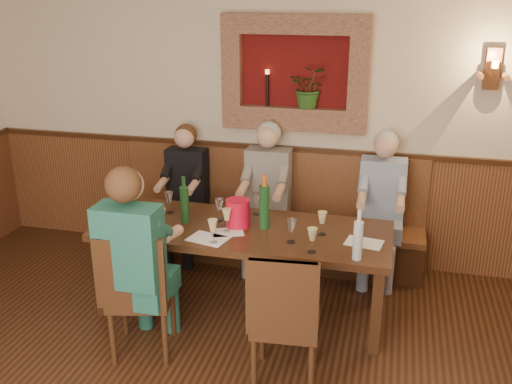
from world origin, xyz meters
TOP-DOWN VIEW (x-y plane):
  - room_shell at (0.00, 0.00)m, footprint 6.04×6.04m
  - wall_niche at (0.24, 2.94)m, footprint 1.36×0.30m
  - wall_sconce at (1.90, 2.93)m, footprint 0.25×0.20m
  - dining_table at (0.00, 1.85)m, footprint 2.40×0.90m
  - bench at (0.00, 2.79)m, footprint 3.00×0.45m
  - chair_near_left at (-0.57, 1.09)m, footprint 0.53×0.53m
  - chair_near_right at (0.53, 1.00)m, footprint 0.48×0.48m
  - person_bench_left at (-0.82, 2.69)m, footprint 0.39×0.48m
  - person_bench_mid at (0.00, 2.69)m, footprint 0.42×0.52m
  - person_bench_right at (1.08, 2.69)m, footprint 0.41×0.50m
  - person_chair_front at (-0.57, 1.07)m, footprint 0.45×0.55m
  - spittoon_bucket at (-0.05, 1.87)m, footprint 0.23×0.23m
  - wine_bottle_green_a at (0.17, 1.88)m, footprint 0.10×0.10m
  - wine_bottle_green_b at (-0.50, 1.85)m, footprint 0.08×0.08m
  - water_bottle at (0.95, 1.50)m, footprint 0.09×0.09m
  - tasting_sheet_a at (-0.85, 1.63)m, footprint 0.31×0.24m
  - tasting_sheet_b at (-0.09, 1.73)m, footprint 0.30×0.26m
  - tasting_sheet_c at (0.98, 1.79)m, footprint 0.31×0.24m
  - tasting_sheet_d at (-0.20, 1.57)m, footprint 0.34×0.28m
  - wine_glass_0 at (-0.98, 1.70)m, footprint 0.08×0.08m
  - wine_glass_1 at (-0.70, 2.01)m, footprint 0.08×0.08m
  - wine_glass_2 at (-0.62, 1.63)m, footprint 0.08×0.08m
  - wine_glass_3 at (-0.23, 1.95)m, footprint 0.08×0.08m
  - wine_glass_4 at (-0.10, 1.75)m, footprint 0.08×0.08m
  - wine_glass_5 at (0.18, 1.91)m, footprint 0.08×0.08m
  - wine_glass_6 at (0.44, 1.66)m, footprint 0.08×0.08m
  - wine_glass_7 at (0.64, 1.87)m, footprint 0.08×0.08m
  - wine_glass_8 at (0.94, 1.65)m, footprint 0.08×0.08m
  - wine_glass_9 at (-0.14, 1.51)m, footprint 0.08×0.08m
  - wine_glass_10 at (0.62, 1.53)m, footprint 0.08×0.08m
  - wine_glass_11 at (0.05, 2.16)m, footprint 0.08×0.08m

SIDE VIEW (x-z plane):
  - chair_near_left at x=-0.57m, z-range -0.21..0.79m
  - chair_near_right at x=0.53m, z-range -0.21..0.80m
  - bench at x=0.00m, z-range -0.23..0.88m
  - person_bench_left at x=-0.82m, z-range -0.12..1.24m
  - person_bench_right at x=1.08m, z-range -0.12..1.28m
  - person_bench_mid at x=0.00m, z-range -0.12..1.31m
  - person_chair_front at x=-0.57m, z-range -0.13..1.37m
  - dining_table at x=0.00m, z-range 0.30..1.05m
  - tasting_sheet_a at x=-0.85m, z-range 0.75..0.75m
  - tasting_sheet_b at x=-0.09m, z-range 0.75..0.75m
  - tasting_sheet_c at x=0.98m, z-range 0.75..0.75m
  - tasting_sheet_d at x=-0.20m, z-range 0.75..0.75m
  - wine_glass_0 at x=-0.98m, z-range 0.75..0.94m
  - wine_glass_1 at x=-0.70m, z-range 0.75..0.94m
  - wine_glass_2 at x=-0.62m, z-range 0.75..0.94m
  - wine_glass_3 at x=-0.23m, z-range 0.75..0.94m
  - wine_glass_4 at x=-0.10m, z-range 0.75..0.94m
  - wine_glass_5 at x=0.18m, z-range 0.75..0.94m
  - wine_glass_6 at x=0.44m, z-range 0.75..0.94m
  - wine_glass_7 at x=0.64m, z-range 0.75..0.94m
  - wine_glass_8 at x=0.94m, z-range 0.75..0.94m
  - wine_glass_9 at x=-0.14m, z-range 0.75..0.94m
  - wine_glass_10 at x=0.62m, z-range 0.75..0.94m
  - wine_glass_11 at x=0.05m, z-range 0.75..0.94m
  - spittoon_bucket at x=-0.05m, z-range 0.75..0.98m
  - water_bottle at x=0.95m, z-range 0.71..1.09m
  - wine_bottle_green_b at x=-0.50m, z-range 0.71..1.11m
  - wine_bottle_green_a at x=0.17m, z-range 0.71..1.17m
  - wall_niche at x=0.24m, z-range 1.28..2.34m
  - room_shell at x=0.00m, z-range 0.48..3.30m
  - wall_sconce at x=1.90m, z-range 1.77..2.12m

